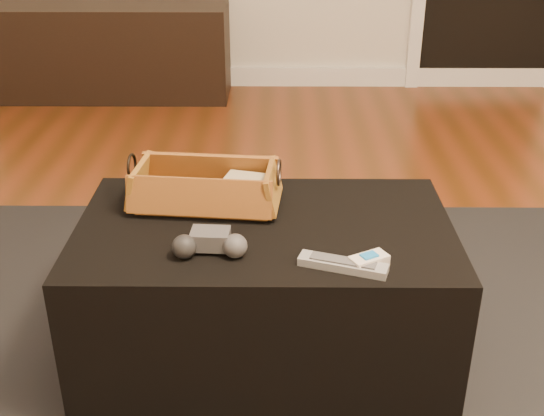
{
  "coord_description": "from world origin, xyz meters",
  "views": [
    {
      "loc": [
        -0.02,
        -1.61,
        1.28
      ],
      "look_at": [
        -0.03,
        -0.04,
        0.49
      ],
      "focal_mm": 45.0,
      "sensor_mm": 36.0,
      "label": 1
    }
  ],
  "objects_px": {
    "media_cabinet": "(112,51)",
    "cream_gadget": "(369,261)",
    "ottoman": "(265,291)",
    "wicker_basket": "(206,189)",
    "silver_remote": "(343,264)",
    "game_controller": "(210,243)",
    "tv_remote": "(197,198)"
  },
  "relations": [
    {
      "from": "tv_remote",
      "to": "cream_gadget",
      "type": "relative_size",
      "value": 2.12
    },
    {
      "from": "media_cabinet",
      "to": "wicker_basket",
      "type": "bearing_deg",
      "value": -71.45
    },
    {
      "from": "wicker_basket",
      "to": "silver_remote",
      "type": "relative_size",
      "value": 2.0
    },
    {
      "from": "wicker_basket",
      "to": "silver_remote",
      "type": "xyz_separation_m",
      "value": [
        0.36,
        -0.34,
        -0.04
      ]
    },
    {
      "from": "wicker_basket",
      "to": "cream_gadget",
      "type": "bearing_deg",
      "value": -38.3
    },
    {
      "from": "ottoman",
      "to": "cream_gadget",
      "type": "distance_m",
      "value": 0.4
    },
    {
      "from": "ottoman",
      "to": "wicker_basket",
      "type": "relative_size",
      "value": 2.32
    },
    {
      "from": "wicker_basket",
      "to": "cream_gadget",
      "type": "height_order",
      "value": "wicker_basket"
    },
    {
      "from": "ottoman",
      "to": "game_controller",
      "type": "distance_m",
      "value": 0.31
    },
    {
      "from": "game_controller",
      "to": "tv_remote",
      "type": "bearing_deg",
      "value": 102.66
    },
    {
      "from": "game_controller",
      "to": "cream_gadget",
      "type": "height_order",
      "value": "game_controller"
    },
    {
      "from": "tv_remote",
      "to": "wicker_basket",
      "type": "relative_size",
      "value": 0.5
    },
    {
      "from": "media_cabinet",
      "to": "cream_gadget",
      "type": "distance_m",
      "value": 3.01
    },
    {
      "from": "wicker_basket",
      "to": "game_controller",
      "type": "bearing_deg",
      "value": -82.43
    },
    {
      "from": "tv_remote",
      "to": "cream_gadget",
      "type": "bearing_deg",
      "value": -36.31
    },
    {
      "from": "ottoman",
      "to": "wicker_basket",
      "type": "height_order",
      "value": "wicker_basket"
    },
    {
      "from": "wicker_basket",
      "to": "cream_gadget",
      "type": "relative_size",
      "value": 4.21
    },
    {
      "from": "tv_remote",
      "to": "wicker_basket",
      "type": "xyz_separation_m",
      "value": [
        0.02,
        0.01,
        0.02
      ]
    },
    {
      "from": "media_cabinet",
      "to": "cream_gadget",
      "type": "bearing_deg",
      "value": -65.89
    },
    {
      "from": "ottoman",
      "to": "wicker_basket",
      "type": "distance_m",
      "value": 0.33
    },
    {
      "from": "game_controller",
      "to": "silver_remote",
      "type": "xyz_separation_m",
      "value": [
        0.32,
        -0.06,
        -0.02
      ]
    },
    {
      "from": "tv_remote",
      "to": "game_controller",
      "type": "xyz_separation_m",
      "value": [
        0.06,
        -0.26,
        0.0
      ]
    },
    {
      "from": "wicker_basket",
      "to": "game_controller",
      "type": "height_order",
      "value": "wicker_basket"
    },
    {
      "from": "tv_remote",
      "to": "game_controller",
      "type": "height_order",
      "value": "game_controller"
    },
    {
      "from": "silver_remote",
      "to": "cream_gadget",
      "type": "relative_size",
      "value": 2.11
    },
    {
      "from": "silver_remote",
      "to": "media_cabinet",
      "type": "bearing_deg",
      "value": 112.96
    },
    {
      "from": "ottoman",
      "to": "game_controller",
      "type": "height_order",
      "value": "game_controller"
    },
    {
      "from": "ottoman",
      "to": "tv_remote",
      "type": "height_order",
      "value": "tv_remote"
    },
    {
      "from": "media_cabinet",
      "to": "silver_remote",
      "type": "distance_m",
      "value": 2.99
    },
    {
      "from": "ottoman",
      "to": "wicker_basket",
      "type": "xyz_separation_m",
      "value": [
        -0.17,
        0.12,
        0.26
      ]
    },
    {
      "from": "tv_remote",
      "to": "cream_gadget",
      "type": "xyz_separation_m",
      "value": [
        0.44,
        -0.32,
        -0.01
      ]
    },
    {
      "from": "media_cabinet",
      "to": "wicker_basket",
      "type": "height_order",
      "value": "wicker_basket"
    }
  ]
}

